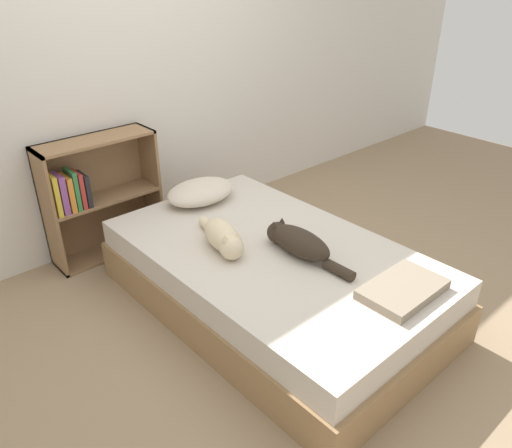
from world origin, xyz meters
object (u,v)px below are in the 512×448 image
at_px(bed, 273,278).
at_px(pillow, 200,192).
at_px(cat_dark, 298,242).
at_px(bookshelf, 95,195).
at_px(cat_light, 223,237).

relative_size(bed, pillow, 4.05).
relative_size(pillow, cat_dark, 0.80).
bearing_deg(pillow, bed, -94.75).
distance_m(bed, pillow, 0.84).
bearing_deg(bookshelf, pillow, -41.71).
height_order(pillow, bookshelf, bookshelf).
xyz_separation_m(pillow, cat_dark, (-0.00, -0.92, 0.00)).
bearing_deg(cat_light, pillow, 170.22).
xyz_separation_m(bed, bookshelf, (-0.48, 1.28, 0.25)).
bearing_deg(bed, pillow, 85.25).
bearing_deg(bookshelf, cat_dark, -68.95).
xyz_separation_m(pillow, cat_light, (-0.28, -0.60, 0.00)).
height_order(bed, cat_dark, cat_dark).
distance_m(cat_light, cat_dark, 0.43).
distance_m(pillow, cat_light, 0.67).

